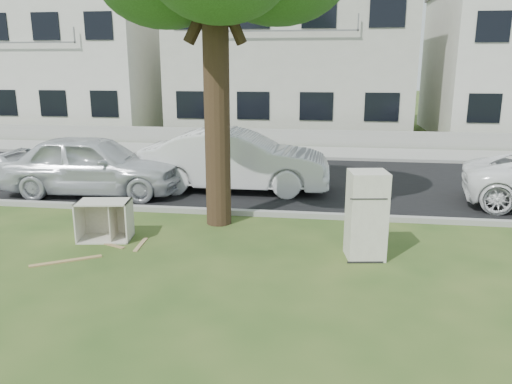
# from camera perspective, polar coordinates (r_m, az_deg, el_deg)

# --- Properties ---
(ground) EXTENTS (120.00, 120.00, 0.00)m
(ground) POSITION_cam_1_polar(r_m,az_deg,el_deg) (9.20, -4.16, -7.07)
(ground) COLOR #284619
(road) EXTENTS (120.00, 7.00, 0.01)m
(road) POSITION_cam_1_polar(r_m,az_deg,el_deg) (14.86, 0.70, 1.36)
(road) COLOR black
(road) RESTS_ON ground
(kerb_near) EXTENTS (120.00, 0.18, 0.12)m
(kerb_near) POSITION_cam_1_polar(r_m,az_deg,el_deg) (11.47, -1.59, -2.64)
(kerb_near) COLOR gray
(kerb_near) RESTS_ON ground
(kerb_far) EXTENTS (120.00, 0.18, 0.12)m
(kerb_far) POSITION_cam_1_polar(r_m,az_deg,el_deg) (18.31, 2.13, 3.83)
(kerb_far) COLOR gray
(kerb_far) RESTS_ON ground
(sidewalk) EXTENTS (120.00, 2.80, 0.01)m
(sidewalk) POSITION_cam_1_polar(r_m,az_deg,el_deg) (19.73, 2.58, 4.61)
(sidewalk) COLOR gray
(sidewalk) RESTS_ON ground
(low_wall) EXTENTS (120.00, 0.15, 0.70)m
(low_wall) POSITION_cam_1_polar(r_m,az_deg,el_deg) (21.25, 3.01, 6.25)
(low_wall) COLOR gray
(low_wall) RESTS_ON ground
(townhouse_left) EXTENTS (10.20, 8.16, 7.04)m
(townhouse_left) POSITION_cam_1_polar(r_m,az_deg,el_deg) (29.33, -20.73, 13.84)
(townhouse_left) COLOR silver
(townhouse_left) RESTS_ON ground
(townhouse_center) EXTENTS (11.22, 8.16, 7.44)m
(townhouse_center) POSITION_cam_1_polar(r_m,az_deg,el_deg) (25.92, 4.12, 15.18)
(townhouse_center) COLOR beige
(townhouse_center) RESTS_ON ground
(fridge) EXTENTS (0.73, 0.69, 1.57)m
(fridge) POSITION_cam_1_polar(r_m,az_deg,el_deg) (8.99, 12.50, -2.59)
(fridge) COLOR silver
(fridge) RESTS_ON ground
(cabinet) EXTENTS (1.09, 0.77, 0.78)m
(cabinet) POSITION_cam_1_polar(r_m,az_deg,el_deg) (10.24, -16.91, -3.10)
(cabinet) COLOR beige
(cabinet) RESTS_ON ground
(plank_a) EXTENTS (1.07, 0.72, 0.02)m
(plank_a) POSITION_cam_1_polar(r_m,az_deg,el_deg) (9.43, -20.88, -7.38)
(plank_a) COLOR #9D7F4C
(plank_a) RESTS_ON ground
(plank_b) EXTENTS (0.77, 0.38, 0.02)m
(plank_b) POSITION_cam_1_polar(r_m,az_deg,el_deg) (10.02, -16.49, -5.75)
(plank_b) COLOR #997B4F
(plank_b) RESTS_ON ground
(plank_c) EXTENTS (0.13, 0.72, 0.02)m
(plank_c) POSITION_cam_1_polar(r_m,az_deg,el_deg) (9.85, -13.05, -5.87)
(plank_c) COLOR tan
(plank_c) RESTS_ON ground
(car_center) EXTENTS (5.04, 1.80, 1.65)m
(car_center) POSITION_cam_1_polar(r_m,az_deg,el_deg) (13.57, -2.26, 3.64)
(car_center) COLOR silver
(car_center) RESTS_ON ground
(car_left) EXTENTS (4.77, 2.13, 1.59)m
(car_left) POSITION_cam_1_polar(r_m,az_deg,el_deg) (13.83, -18.12, 3.01)
(car_left) COLOR silver
(car_left) RESTS_ON ground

